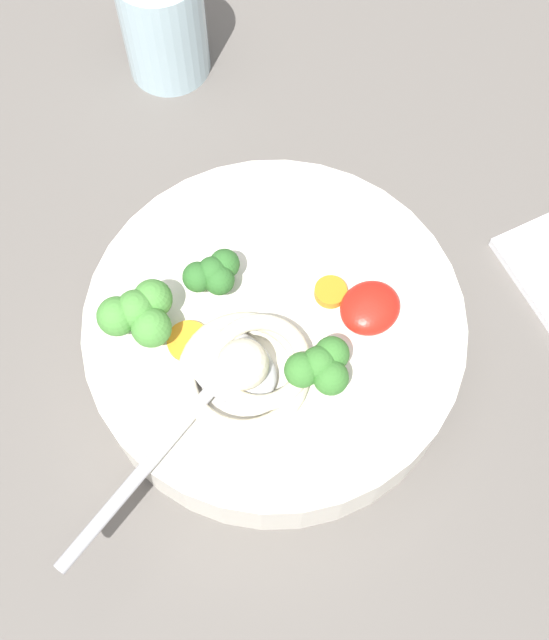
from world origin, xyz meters
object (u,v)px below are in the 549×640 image
at_px(soup_spoon, 217,383).
at_px(noodle_pile, 246,369).
at_px(drinking_glass, 164,23).
at_px(soup_bowl, 275,335).

bearing_deg(soup_spoon, noodle_pile, 150.33).
bearing_deg(drinking_glass, soup_spoon, -121.67).
distance_m(soup_spoon, drinking_glass, 0.30).
relative_size(soup_bowl, noodle_pile, 2.74).
bearing_deg(drinking_glass, noodle_pile, -118.07).
height_order(soup_spoon, drinking_glass, drinking_glass).
xyz_separation_m(noodle_pile, drinking_glass, (0.14, 0.26, -0.02)).
bearing_deg(soup_spoon, drinking_glass, -132.79).
bearing_deg(soup_bowl, soup_spoon, -168.87).
xyz_separation_m(soup_bowl, soup_spoon, (-0.06, -0.01, 0.03)).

